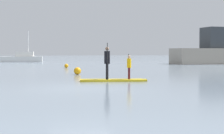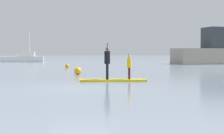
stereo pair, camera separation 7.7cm
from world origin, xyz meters
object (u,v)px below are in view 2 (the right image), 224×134
Objects in this scene: mooring_buoy_near at (78,71)px; mooring_buoy_mid at (67,66)px; paddler_adult at (107,61)px; paddleboard_near at (113,80)px; paddler_child_solo at (129,66)px; fishing_boat_green_midground at (23,58)px.

mooring_buoy_near is 1.28× the size of mooring_buoy_mid.
paddler_adult reaches higher than mooring_buoy_mid.
mooring_buoy_mid is at bearing 89.96° from mooring_buoy_near.
paddleboard_near is at bearing -77.43° from mooring_buoy_near.
fishing_boat_green_midground is (-6.86, 35.47, -0.22)m from paddler_child_solo.
fishing_boat_green_midground is at bearing 99.25° from mooring_buoy_near.
paddler_child_solo is 5.84m from mooring_buoy_near.
paddler_adult reaches higher than paddler_child_solo.
paddler_child_solo is at bearing -7.00° from paddleboard_near.
paddler_adult is at bearing -86.58° from mooring_buoy_mid.
paddler_adult reaches higher than mooring_buoy_near.
paddler_adult is 5.47m from mooring_buoy_near.
paddler_child_solo is (1.07, -0.13, -0.25)m from paddler_adult.
paddleboard_near is 35.90m from fishing_boat_green_midground.
mooring_buoy_near is at bearing -80.75° from fishing_boat_green_midground.
paddler_child_solo reaches higher than mooring_buoy_mid.
mooring_buoy_near reaches higher than mooring_buoy_mid.
paddleboard_near is at bearing 173.00° from paddler_child_solo.
paddler_child_solo is 15.14m from mooring_buoy_mid.
paddler_child_solo is at bearing -6.86° from paddler_adult.
paddler_child_solo is (0.77, -0.09, 0.71)m from paddleboard_near.
paddler_child_solo reaches higher than mooring_buoy_near.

